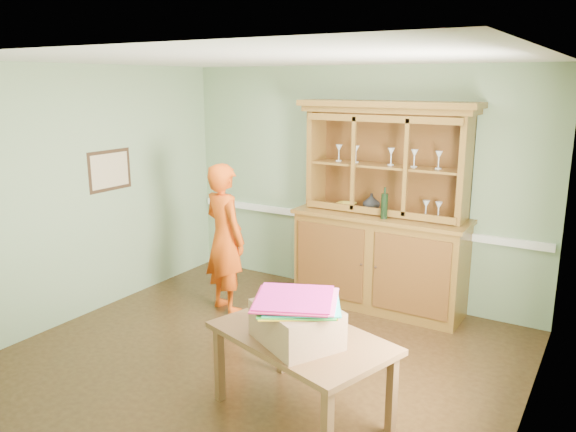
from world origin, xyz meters
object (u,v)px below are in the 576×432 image
Objects in this scene: cardboard_box at (296,324)px; person at (225,238)px; dining_table at (301,345)px; china_hutch at (381,238)px.

person is at bearing 140.23° from cardboard_box.
dining_table is 2.24m from person.
cardboard_box is 2.32m from person.
dining_table is at bearing 101.97° from cardboard_box.
china_hutch is 1.39× the size of person.
china_hutch is at bearing -125.08° from person.
cardboard_box is 0.36× the size of person.
china_hutch is at bearing 98.08° from cardboard_box.
china_hutch is 1.74m from person.
person reaches higher than dining_table.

